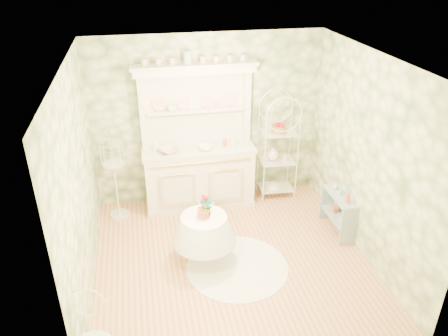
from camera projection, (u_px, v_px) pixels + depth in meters
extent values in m
plane|color=tan|center=(231.00, 259.00, 5.94)|extent=(3.60, 3.60, 0.00)
plane|color=white|center=(233.00, 61.00, 4.71)|extent=(3.60, 3.60, 0.00)
plane|color=#ECE8BF|center=(79.00, 186.00, 5.01)|extent=(3.60, 3.60, 0.00)
plane|color=#ECE8BF|center=(368.00, 159.00, 5.65)|extent=(3.60, 3.60, 0.00)
plane|color=#ECE8BF|center=(208.00, 120.00, 6.89)|extent=(3.60, 3.60, 0.00)
plane|color=#ECE8BF|center=(277.00, 267.00, 3.76)|extent=(3.60, 3.60, 0.00)
cube|color=white|center=(198.00, 140.00, 6.71)|extent=(1.87, 0.61, 2.29)
cube|color=white|center=(278.00, 147.00, 7.07)|extent=(0.58, 0.43, 1.80)
cube|color=#8DA5B5|center=(338.00, 213.00, 6.40)|extent=(0.35, 0.74, 0.61)
cylinder|color=white|center=(204.00, 239.00, 5.75)|extent=(0.77, 0.77, 0.74)
cube|color=white|center=(115.00, 178.00, 6.61)|extent=(0.34, 0.34, 1.33)
cylinder|color=olive|center=(206.00, 206.00, 6.93)|extent=(0.38, 0.38, 0.24)
cylinder|color=white|center=(237.00, 267.00, 5.80)|extent=(1.50, 1.50, 0.01)
imported|color=white|center=(169.00, 152.00, 6.62)|extent=(0.39, 0.39, 0.07)
imported|color=white|center=(206.00, 149.00, 6.70)|extent=(0.27, 0.27, 0.07)
imported|color=white|center=(172.00, 109.00, 6.57)|extent=(0.16, 0.16, 0.10)
imported|color=white|center=(218.00, 106.00, 6.70)|extent=(0.11, 0.11, 0.09)
imported|color=#3F7238|center=(207.00, 208.00, 5.52)|extent=(0.18, 0.15, 0.29)
imported|color=#C35A32|center=(348.00, 199.00, 6.05)|extent=(0.07, 0.07, 0.16)
imported|color=#9BADC5|center=(341.00, 192.00, 6.26)|extent=(0.05, 0.05, 0.11)
imported|color=silver|center=(335.00, 187.00, 6.42)|extent=(0.08, 0.08, 0.10)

